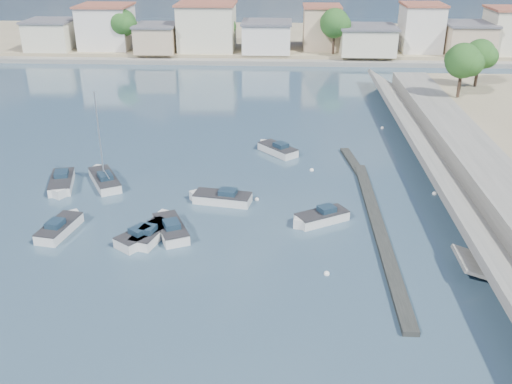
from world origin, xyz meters
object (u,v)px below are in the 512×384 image
motorboat_e (61,227)px  sailboat (104,179)px  motorboat_g (62,183)px  motorboat_h (148,234)px  motorboat_a (170,228)px  motorboat_b (152,233)px  motorboat_d (319,218)px  motorboat_c (220,198)px  motorboat_f (276,149)px

motorboat_e → sailboat: (0.60, 9.49, 0.04)m
motorboat_g → sailboat: size_ratio=0.64×
motorboat_g → motorboat_h: 13.60m
motorboat_e → motorboat_a: bearing=2.1°
motorboat_a → sailboat: sailboat is taller
motorboat_b → motorboat_h: same height
motorboat_b → motorboat_d: (12.92, 3.18, -0.00)m
motorboat_a → motorboat_b: bearing=-141.2°
motorboat_b → sailboat: bearing=123.8°
motorboat_g → motorboat_h: bearing=-42.3°
motorboat_a → motorboat_h: bearing=-143.2°
motorboat_a → motorboat_b: size_ratio=1.14×
motorboat_a → motorboat_h: 1.87m
motorboat_c → motorboat_d: same height
motorboat_a → motorboat_d: 11.96m
motorboat_c → motorboat_h: 8.26m
motorboat_c → motorboat_g: bearing=170.7°
motorboat_d → motorboat_h: (-13.25, -3.36, 0.00)m
motorboat_a → sailboat: size_ratio=0.58×
motorboat_f → motorboat_h: size_ratio=0.97×
motorboat_a → motorboat_g: 14.07m
motorboat_b → motorboat_h: (-0.32, -0.18, 0.00)m
motorboat_e → sailboat: sailboat is taller
motorboat_b → motorboat_e: same height
motorboat_a → motorboat_h: size_ratio=1.09×
motorboat_c → motorboat_f: 13.31m
motorboat_c → motorboat_e: size_ratio=1.10×
motorboat_a → motorboat_d: size_ratio=1.13×
motorboat_a → motorboat_e: (-8.54, -0.31, -0.00)m
motorboat_a → motorboat_c: (3.30, 5.60, 0.00)m
sailboat → motorboat_h: bearing=-58.0°
motorboat_d → sailboat: (-19.69, 6.94, 0.04)m
motorboat_b → motorboat_e: (-7.37, 0.63, 0.00)m
motorboat_f → motorboat_h: 21.39m
motorboat_e → motorboat_g: size_ratio=0.88×
motorboat_a → motorboat_f: (8.00, 18.05, -0.00)m
motorboat_c → motorboat_f: bearing=69.3°
motorboat_e → sailboat: size_ratio=0.56×
motorboat_b → motorboat_c: bearing=55.6°
motorboat_e → motorboat_h: size_ratio=1.05×
motorboat_a → motorboat_g: bearing=145.2°
motorboat_c → motorboat_f: size_ratio=1.20×
motorboat_a → motorboat_e: 8.55m
motorboat_d → motorboat_h: same height
motorboat_f → motorboat_h: same height
motorboat_e → motorboat_h: (7.04, -0.81, 0.00)m
motorboat_g → sailboat: bearing=17.6°
motorboat_c → sailboat: bearing=162.3°
motorboat_e → motorboat_g: (-3.02, 8.34, 0.00)m
motorboat_d → motorboat_f: size_ratio=0.99×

